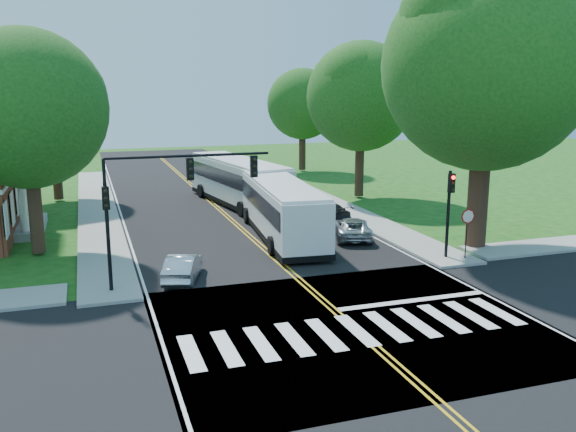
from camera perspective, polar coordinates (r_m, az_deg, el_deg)
name	(u,v)px	position (r m, az deg, el deg)	size (l,w,h in m)	color
ground	(351,325)	(22.92, 5.91, -10.15)	(140.00, 140.00, 0.00)	#124913
road	(235,223)	(39.28, -4.95, -0.69)	(14.00, 96.00, 0.01)	black
cross_road	(351,325)	(22.92, 5.91, -10.14)	(60.00, 12.00, 0.01)	black
center_line	(222,211)	(43.09, -6.21, 0.43)	(0.36, 70.00, 0.01)	gold
edge_line_w	(122,218)	(42.22, -15.26, -0.17)	(0.12, 70.00, 0.01)	silver
edge_line_e	(312,206)	(44.99, 2.28, 0.99)	(0.12, 70.00, 0.01)	silver
crosswalk	(357,330)	(22.49, 6.44, -10.56)	(12.60, 3.00, 0.01)	silver
stop_bar	(413,301)	(25.76, 11.60, -7.75)	(6.60, 0.40, 0.01)	silver
sidewalk_nw	(97,210)	(45.10, -17.40, 0.54)	(2.60, 40.00, 0.15)	gray
sidewalk_ne	(316,197)	(48.26, 2.68, 1.81)	(2.60, 40.00, 0.15)	gray
tree_ne_big	(487,67)	(33.78, 18.09, 13.14)	(10.80, 10.80, 14.91)	black
tree_west_near	(26,109)	(33.40, -23.28, 9.18)	(8.00, 8.00, 11.40)	black
tree_west_far	(52,109)	(49.35, -21.23, 9.34)	(7.60, 7.60, 10.67)	black
tree_east_mid	(361,97)	(47.85, 6.86, 11.03)	(8.40, 8.40, 11.93)	black
tree_east_far	(302,104)	(63.05, 1.37, 10.43)	(7.20, 7.20, 10.34)	black
signal_nw	(163,189)	(26.23, -11.60, 2.46)	(7.15, 0.46, 5.66)	black
signal_ne	(449,202)	(31.40, 14.87, 1.23)	(0.30, 0.46, 4.40)	black
stop_sign	(467,221)	(31.65, 16.44, -0.50)	(0.76, 0.08, 2.53)	black
bus_lead	(281,208)	(35.36, -0.63, 0.75)	(3.85, 12.64, 3.22)	silver
bus_follow	(238,181)	(45.07, -4.68, 3.28)	(4.78, 13.34, 3.38)	silver
hatchback	(183,267)	(28.05, -9.80, -4.73)	(1.29, 3.70, 1.22)	silver
suv	(352,228)	(35.40, 6.01, -1.12)	(1.99, 4.31, 1.20)	#B4B7BC
dark_sedan	(322,212)	(39.57, 3.19, 0.42)	(1.86, 4.58, 1.33)	black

